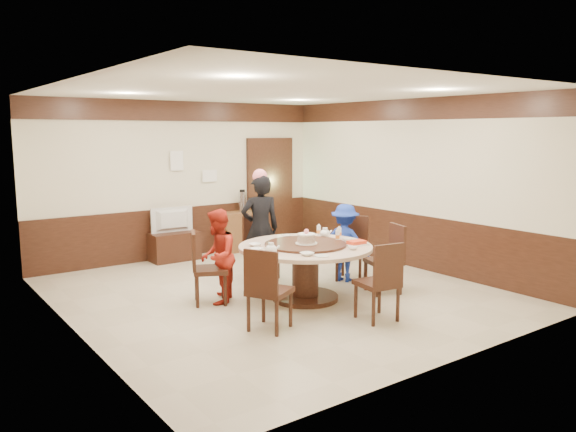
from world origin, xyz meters
TOP-DOWN VIEW (x-y plane):
  - room at (0.01, 0.01)m, footprint 6.00×6.04m
  - banquet_table at (0.14, -0.48)m, footprint 1.80×1.80m
  - chair_0 at (1.37, -0.07)m, footprint 0.61×0.61m
  - chair_1 at (0.29, 0.83)m, footprint 0.47×0.48m
  - chair_2 at (-1.00, 0.14)m, footprint 0.59×0.58m
  - chair_3 at (-0.92, -1.17)m, footprint 0.60×0.60m
  - chair_4 at (0.33, -1.67)m, footprint 0.50×0.50m
  - chair_5 at (1.26, -0.87)m, footprint 0.56×0.55m
  - person_standing at (0.18, 0.69)m, footprint 0.68×0.55m
  - person_red at (-0.88, 0.09)m, footprint 0.75×0.77m
  - person_blue at (1.22, -0.07)m, footprint 0.76×0.88m
  - birthday_cake at (0.13, -0.51)m, footprint 0.30×0.30m
  - teapot_left at (-0.54, -0.66)m, footprint 0.17×0.15m
  - teapot_right at (0.71, -0.21)m, footprint 0.17×0.15m
  - bowl_0 at (-0.44, -0.13)m, footprint 0.16×0.16m
  - bowl_1 at (0.47, -1.06)m, footprint 0.13×0.13m
  - bowl_2 at (-0.23, -0.99)m, footprint 0.16×0.16m
  - bowl_3 at (0.79, -0.60)m, footprint 0.15×0.15m
  - bowl_4 at (-0.59, -0.41)m, footprint 0.16×0.16m
  - bowl_5 at (0.26, 0.12)m, footprint 0.13×0.13m
  - saucer_near at (-0.11, -1.13)m, footprint 0.18×0.18m
  - saucer_far at (0.59, 0.02)m, footprint 0.18×0.18m
  - shrimp_platter at (0.71, -0.87)m, footprint 0.30×0.20m
  - bottle_0 at (0.66, -0.54)m, footprint 0.06×0.06m
  - bottle_1 at (0.83, -0.39)m, footprint 0.06×0.06m
  - bottle_2 at (0.70, -0.08)m, footprint 0.06×0.06m
  - tv_stand at (-0.29, 2.75)m, footprint 0.85×0.45m
  - television at (-0.29, 2.75)m, footprint 0.77×0.14m
  - side_cabinet at (1.08, 2.78)m, footprint 0.80×0.40m
  - thermos at (1.14, 2.78)m, footprint 0.15×0.15m
  - notice_left at (-0.10, 2.96)m, footprint 0.25×0.00m
  - notice_right at (0.55, 2.96)m, footprint 0.30×0.00m

SIDE VIEW (x-z plane):
  - tv_stand at x=-0.29m, z-range 0.00..0.50m
  - chair_0 at x=1.37m, z-range -0.18..0.79m
  - chair_1 at x=0.29m, z-range -0.18..0.79m
  - chair_2 at x=-1.00m, z-range -0.18..0.79m
  - chair_3 at x=-0.92m, z-range -0.18..0.79m
  - chair_4 at x=0.33m, z-range -0.18..0.79m
  - chair_5 at x=1.26m, z-range -0.18..0.79m
  - side_cabinet at x=1.08m, z-range 0.00..0.75m
  - banquet_table at x=0.14m, z-range 0.14..0.92m
  - person_blue at x=1.22m, z-range 0.00..1.18m
  - person_red at x=-0.88m, z-range 0.00..1.26m
  - television at x=-0.29m, z-range 0.50..0.94m
  - saucer_near at x=-0.11m, z-range 0.75..0.76m
  - saucer_far at x=0.59m, z-range 0.75..0.76m
  - bowl_0 at x=-0.44m, z-range 0.75..0.79m
  - bowl_2 at x=-0.23m, z-range 0.75..0.79m
  - bowl_1 at x=0.47m, z-range 0.75..0.79m
  - bowl_4 at x=-0.59m, z-range 0.75..0.79m
  - bowl_5 at x=0.26m, z-range 0.75..0.79m
  - bowl_3 at x=0.79m, z-range 0.75..0.80m
  - shrimp_platter at x=0.71m, z-range 0.75..0.81m
  - teapot_left at x=-0.54m, z-range 0.75..0.87m
  - teapot_right at x=0.71m, z-range 0.75..0.87m
  - person_standing at x=0.18m, z-range 0.00..1.62m
  - bottle_0 at x=0.66m, z-range 0.75..0.91m
  - bottle_1 at x=0.83m, z-range 0.75..0.91m
  - bottle_2 at x=0.70m, z-range 0.75..0.91m
  - birthday_cake at x=0.13m, z-range 0.75..0.95m
  - thermos at x=1.14m, z-range 0.75..1.13m
  - room at x=0.01m, z-range -0.34..2.50m
  - notice_right at x=0.55m, z-range 1.34..1.56m
  - notice_left at x=-0.10m, z-range 1.57..1.93m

